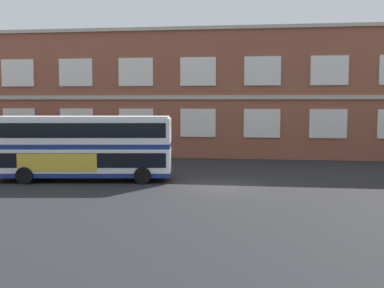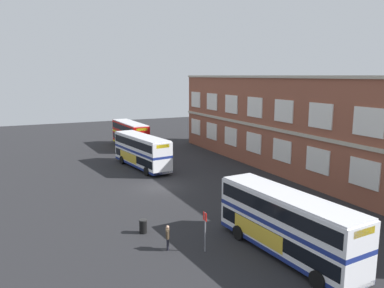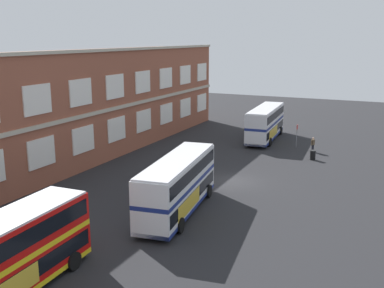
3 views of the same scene
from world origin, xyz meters
TOP-DOWN VIEW (x-y plane):
  - ground_plane at (0.00, 2.00)m, footprint 120.00×120.00m
  - brick_terminal_building at (2.39, 17.98)m, footprint 49.78×8.19m
  - double_decker_middle at (-8.82, 1.11)m, footprint 11.25×4.07m

SIDE VIEW (x-z plane):
  - ground_plane at x=0.00m, z-range 0.00..0.00m
  - double_decker_middle at x=-8.82m, z-range 0.11..4.18m
  - brick_terminal_building at x=2.39m, z-range -0.15..11.29m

